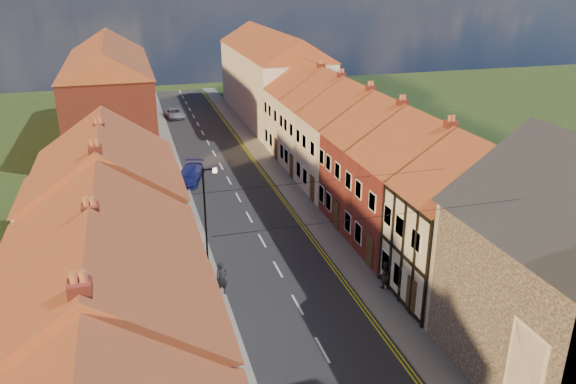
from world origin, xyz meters
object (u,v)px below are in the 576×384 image
Objects in this scene: car_distant at (174,113)px; lamppost at (206,209)px; car_far at (190,174)px; pedestrian_right at (384,275)px; pedestrian_left_b at (222,279)px.

lamppost is at bearing -101.18° from car_distant.
lamppost is at bearing -73.37° from car_far.
car_far is at bearing -56.59° from pedestrian_right.
lamppost reaches higher than pedestrian_right.
pedestrian_right is 8.99m from pedestrian_left_b.
car_far is 2.83× the size of pedestrian_right.
pedestrian_right is 0.83× the size of pedestrian_left_b.
car_distant is at bearing -68.94° from pedestrian_right.
pedestrian_left_b reaches higher than car_far.
lamppost is 14.98m from car_far.
car_far is 18.70m from pedestrian_left_b.
car_distant is at bearing 106.91° from car_far.
car_far reaches higher than car_distant.
car_far is at bearing -101.07° from car_distant.
lamppost is 37.98m from car_distant.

